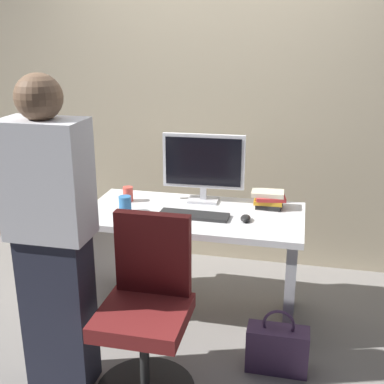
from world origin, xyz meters
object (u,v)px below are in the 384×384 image
object	(u,v)px
cup_near_keyboard	(125,204)
office_chair	(147,316)
keyboard	(194,215)
mouse	(245,218)
monitor	(203,164)
cup_by_monitor	(128,194)
book_stack	(269,199)
person_at_desk	(52,238)
handbag	(277,348)
desk	(194,245)

from	to	relation	value
cup_near_keyboard	office_chair	bearing A→B (deg)	-62.68
office_chair	cup_near_keyboard	bearing A→B (deg)	117.32
keyboard	mouse	size ratio (longest dim) A/B	4.30
monitor	keyboard	size ratio (longest dim) A/B	1.26
cup_by_monitor	keyboard	bearing A→B (deg)	-20.85
keyboard	cup_near_keyboard	xyz separation A→B (m)	(-0.44, -0.02, 0.04)
monitor	book_stack	bearing A→B (deg)	-3.77
mouse	book_stack	distance (m)	0.29
person_at_desk	keyboard	xyz separation A→B (m)	(0.56, 0.73, -0.11)
mouse	cup_by_monitor	xyz separation A→B (m)	(-0.81, 0.19, 0.03)
monitor	cup_by_monitor	xyz separation A→B (m)	(-0.49, -0.11, -0.21)
cup_by_monitor	book_stack	xyz separation A→B (m)	(0.93, 0.08, 0.01)
book_stack	cup_by_monitor	bearing A→B (deg)	-175.21
office_chair	mouse	xyz separation A→B (m)	(0.41, 0.68, 0.31)
monitor	handbag	world-z (taller)	monitor
person_at_desk	book_stack	bearing A→B (deg)	45.16
cup_near_keyboard	book_stack	size ratio (longest dim) A/B	0.46
monitor	mouse	xyz separation A→B (m)	(0.32, -0.29, -0.24)
office_chair	person_at_desk	world-z (taller)	person_at_desk
monitor	cup_by_monitor	distance (m)	0.54
desk	keyboard	bearing A→B (deg)	-77.00
office_chair	monitor	world-z (taller)	monitor
desk	cup_near_keyboard	world-z (taller)	cup_near_keyboard
person_at_desk	book_stack	size ratio (longest dim) A/B	7.24
monitor	book_stack	size ratio (longest dim) A/B	2.39
person_at_desk	cup_by_monitor	world-z (taller)	person_at_desk
person_at_desk	office_chair	bearing A→B (deg)	6.21
monitor	cup_by_monitor	size ratio (longest dim) A/B	5.48
cup_by_monitor	handbag	size ratio (longest dim) A/B	0.26
monitor	handbag	bearing A→B (deg)	-50.57
person_at_desk	mouse	distance (m)	1.14
office_chair	person_at_desk	size ratio (longest dim) A/B	0.57
person_at_desk	handbag	world-z (taller)	person_at_desk
book_stack	cup_near_keyboard	bearing A→B (deg)	-162.22
office_chair	cup_near_keyboard	distance (m)	0.83
person_at_desk	monitor	size ratio (longest dim) A/B	3.03
handbag	office_chair	bearing A→B (deg)	-156.23
keyboard	cup_by_monitor	size ratio (longest dim) A/B	4.36
office_chair	book_stack	distance (m)	1.14
person_at_desk	mouse	xyz separation A→B (m)	(0.87, 0.73, -0.10)
office_chair	keyboard	bearing A→B (deg)	82.03
mouse	keyboard	bearing A→B (deg)	-179.93
monitor	book_stack	world-z (taller)	monitor
keyboard	mouse	xyz separation A→B (m)	(0.32, 0.00, 0.01)
desk	cup_by_monitor	size ratio (longest dim) A/B	13.89
keyboard	cup_by_monitor	bearing A→B (deg)	160.15
mouse	cup_by_monitor	size ratio (longest dim) A/B	1.01
desk	mouse	xyz separation A→B (m)	(0.34, -0.08, 0.24)
cup_near_keyboard	handbag	distance (m)	1.25
desk	book_stack	bearing A→B (deg)	22.61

